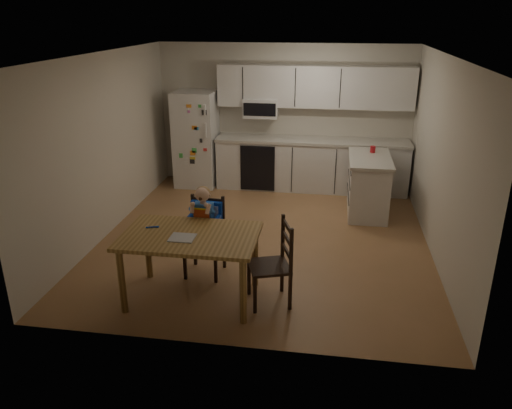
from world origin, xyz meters
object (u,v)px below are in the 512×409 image
Objects in this scene: refrigerator at (196,139)px; kitchen_island at (368,185)px; chair_side at (278,257)px; dining_table at (190,243)px; chair_booster at (205,221)px; red_cup at (373,149)px.

kitchen_island is at bearing -17.34° from refrigerator.
chair_side is at bearing -111.26° from kitchen_island.
dining_table is 1.30× the size of chair_booster.
refrigerator is 1.39× the size of kitchen_island.
refrigerator reaches higher than chair_booster.
chair_booster is at bearing 89.77° from dining_table.
dining_table is at bearing -104.20° from chair_side.
refrigerator is 3.39m from chair_booster.
kitchen_island is 1.29× the size of chair_side.
chair_side is at bearing -63.13° from refrigerator.
dining_table is at bearing -123.14° from red_cup.
red_cup reaches higher than dining_table.
kitchen_island is 11.75× the size of red_cup.
dining_table is 0.62m from chair_booster.
refrigerator is 3.19m from kitchen_island.
kitchen_island is at bearing 55.00° from dining_table.
kitchen_island is 3.05m from chair_side.
red_cup is 0.07× the size of dining_table.
chair_booster reaches higher than red_cup.
red_cup is 0.09× the size of chair_booster.
red_cup is at bearing 54.13° from chair_booster.
dining_table is at bearing -125.00° from kitchen_island.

